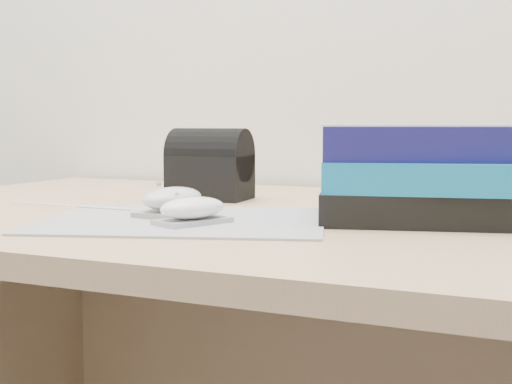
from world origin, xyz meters
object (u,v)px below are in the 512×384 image
at_px(book_stack, 420,174).
at_px(pouch, 210,165).
at_px(mouse_rear, 173,201).
at_px(mouse_front, 193,210).
at_px(desk, 368,368).

bearing_deg(book_stack, pouch, 163.41).
height_order(mouse_rear, pouch, pouch).
bearing_deg(mouse_front, mouse_rear, 136.49).
xyz_separation_m(desk, pouch, (-0.29, 0.05, 0.29)).
distance_m(desk, mouse_front, 0.38).
distance_m(mouse_front, book_stack, 0.31).
height_order(mouse_front, pouch, pouch).
height_order(desk, mouse_rear, mouse_rear).
xyz_separation_m(mouse_rear, pouch, (-0.06, 0.22, 0.04)).
height_order(mouse_front, book_stack, book_stack).
bearing_deg(book_stack, mouse_front, -145.73).
xyz_separation_m(mouse_rear, mouse_front, (0.07, -0.06, -0.00)).
relative_size(mouse_rear, mouse_front, 1.08).
bearing_deg(pouch, desk, -10.47).
bearing_deg(mouse_rear, pouch, 104.59).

